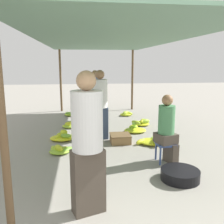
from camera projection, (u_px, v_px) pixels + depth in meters
canopy_post_front_left at (3, 136)px, 2.34m from camera, size 0.08×0.08×2.32m
canopy_post_back_left at (61, 81)px, 9.43m from camera, size 0.08×0.08×2.32m
canopy_post_back_right at (132, 80)px, 9.77m from camera, size 0.08×0.08×2.32m
canopy_tarp at (107, 41)px, 5.83m from camera, size 3.17×7.68×0.04m
vendor_foreground at (87, 142)px, 2.96m from camera, size 0.47×0.47×1.75m
stool at (165, 146)px, 4.64m from camera, size 0.34×0.34×0.38m
vendor_seated at (167, 128)px, 4.57m from camera, size 0.43×0.43×1.28m
basin_black at (180, 175)px, 3.97m from camera, size 0.62×0.62×0.17m
banana_pile_left_0 at (63, 137)px, 6.04m from camera, size 0.68×0.51×0.23m
banana_pile_left_1 at (61, 150)px, 5.14m from camera, size 0.52×0.40×0.20m
banana_pile_left_2 at (70, 125)px, 7.16m from camera, size 0.45×0.40×0.17m
banana_pile_left_3 at (72, 113)px, 8.80m from camera, size 0.56×0.59×0.33m
banana_pile_right_0 at (135, 129)px, 6.73m from camera, size 0.59×0.58×0.32m
banana_pile_right_1 at (153, 141)px, 5.73m from camera, size 0.75×0.68×0.20m
banana_pile_right_2 at (127, 114)px, 8.78m from camera, size 0.48×0.40×0.17m
banana_pile_right_3 at (142, 123)px, 7.40m from camera, size 0.52×0.42×0.21m
crate_near at (120, 138)px, 5.81m from camera, size 0.47×0.47×0.20m
shopper_walking_mid at (100, 104)px, 5.99m from camera, size 0.38×0.37×1.67m
shopper_walking_far at (95, 95)px, 8.00m from camera, size 0.38×0.38×1.60m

